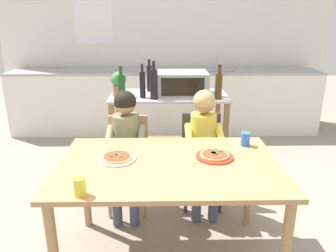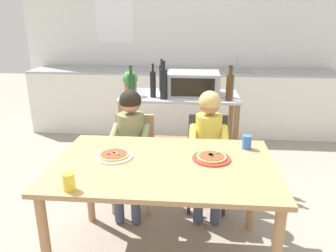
{
  "view_description": "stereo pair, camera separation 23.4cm",
  "coord_description": "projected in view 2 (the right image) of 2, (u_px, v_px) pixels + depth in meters",
  "views": [
    {
      "loc": [
        -0.04,
        -1.92,
        1.64
      ],
      "look_at": [
        0.0,
        0.3,
        0.89
      ],
      "focal_mm": 35.06,
      "sensor_mm": 36.0,
      "label": 1
    },
    {
      "loc": [
        0.2,
        -1.92,
        1.64
      ],
      "look_at": [
        0.0,
        0.3,
        0.89
      ],
      "focal_mm": 35.06,
      "sensor_mm": 36.0,
      "label": 2
    }
  ],
  "objects": [
    {
      "name": "bottle_clear_vinegar",
      "position": [
        131.0,
        86.0,
        3.14
      ],
      "size": [
        0.07,
        0.07,
        0.33
      ],
      "color": "#1E4723",
      "rests_on": "kitchen_island_cart"
    },
    {
      "name": "dining_table",
      "position": [
        164.0,
        176.0,
        2.14
      ],
      "size": [
        1.43,
        0.92,
        0.74
      ],
      "color": "#AD7F51",
      "rests_on": "ground"
    },
    {
      "name": "bottle_slim_sauce",
      "position": [
        162.0,
        77.0,
        3.5
      ],
      "size": [
        0.06,
        0.06,
        0.34
      ],
      "color": "black",
      "rests_on": "kitchen_island_cart"
    },
    {
      "name": "dining_chair_left",
      "position": [
        134.0,
        154.0,
        2.9
      ],
      "size": [
        0.36,
        0.36,
        0.81
      ],
      "color": "tan",
      "rests_on": "ground"
    },
    {
      "name": "back_wall_tiled",
      "position": [
        185.0,
        36.0,
        4.92
      ],
      "size": [
        4.88,
        0.13,
        2.7
      ],
      "color": "white",
      "rests_on": "ground"
    },
    {
      "name": "potted_herb_plant",
      "position": [
        130.0,
        82.0,
        3.3
      ],
      "size": [
        0.15,
        0.15,
        0.25
      ],
      "color": "#9E5B3D",
      "rests_on": "kitchen_island_cart"
    },
    {
      "name": "bottle_brown_beer",
      "position": [
        153.0,
        84.0,
        3.23
      ],
      "size": [
        0.06,
        0.06,
        0.33
      ],
      "color": "black",
      "rests_on": "kitchen_island_cart"
    },
    {
      "name": "kitchen_island_cart",
      "position": [
        180.0,
        121.0,
        3.47
      ],
      "size": [
        1.2,
        0.6,
        0.87
      ],
      "color": "#B7BABF",
      "rests_on": "ground"
    },
    {
      "name": "bottle_dark_olive_oil",
      "position": [
        229.0,
        86.0,
        3.11
      ],
      "size": [
        0.06,
        0.06,
        0.33
      ],
      "color": "#4C2D14",
      "rests_on": "kitchen_island_cart"
    },
    {
      "name": "drinking_cup_blue",
      "position": [
        247.0,
        142.0,
        2.32
      ],
      "size": [
        0.07,
        0.07,
        0.1
      ],
      "primitive_type": "cylinder",
      "color": "blue",
      "rests_on": "dining_table"
    },
    {
      "name": "kitchen_counter",
      "position": [
        183.0,
        101.0,
        4.82
      ],
      "size": [
        4.39,
        0.6,
        1.1
      ],
      "color": "silver",
      "rests_on": "ground"
    },
    {
      "name": "bottle_squat_spirits",
      "position": [
        164.0,
        83.0,
        3.16
      ],
      "size": [
        0.07,
        0.07,
        0.37
      ],
      "color": "black",
      "rests_on": "kitchen_island_cart"
    },
    {
      "name": "dining_chair_right",
      "position": [
        207.0,
        155.0,
        2.89
      ],
      "size": [
        0.36,
        0.36,
        0.81
      ],
      "color": "#333338",
      "rests_on": "ground"
    },
    {
      "name": "child_in_olive_shirt",
      "position": [
        130.0,
        139.0,
        2.72
      ],
      "size": [
        0.32,
        0.42,
        1.05
      ],
      "color": "#424C6B",
      "rests_on": "ground"
    },
    {
      "name": "child_in_yellow_shirt",
      "position": [
        208.0,
        139.0,
        2.72
      ],
      "size": [
        0.32,
        0.42,
        1.05
      ],
      "color": "#424C6B",
      "rests_on": "ground"
    },
    {
      "name": "toaster_oven",
      "position": [
        193.0,
        83.0,
        3.35
      ],
      "size": [
        0.53,
        0.4,
        0.23
      ],
      "color": "#999BA0",
      "rests_on": "kitchen_island_cart"
    },
    {
      "name": "ground_plane",
      "position": [
        176.0,
        177.0,
        3.53
      ],
      "size": [
        12.47,
        12.47,
        0.0
      ],
      "primitive_type": "plane",
      "color": "gray"
    },
    {
      "name": "pizza_plate_red_rimmed",
      "position": [
        211.0,
        158.0,
        2.16
      ],
      "size": [
        0.25,
        0.25,
        0.03
      ],
      "color": "red",
      "rests_on": "dining_table"
    },
    {
      "name": "pizza_plate_white",
      "position": [
        114.0,
        156.0,
        2.19
      ],
      "size": [
        0.25,
        0.25,
        0.03
      ],
      "color": "white",
      "rests_on": "dining_table"
    },
    {
      "name": "drinking_cup_yellow",
      "position": [
        69.0,
        182.0,
        1.77
      ],
      "size": [
        0.07,
        0.07,
        0.1
      ],
      "primitive_type": "cylinder",
      "color": "yellow",
      "rests_on": "dining_table"
    },
    {
      "name": "bottle_tall_green_wine",
      "position": [
        230.0,
        85.0,
        3.21
      ],
      "size": [
        0.07,
        0.07,
        0.31
      ],
      "color": "#1E4723",
      "rests_on": "kitchen_island_cart"
    }
  ]
}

